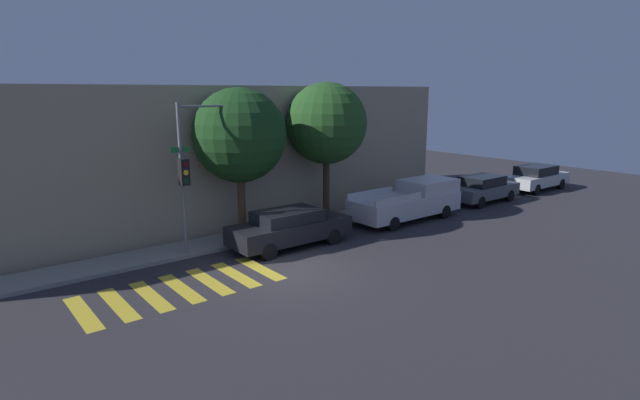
{
  "coord_description": "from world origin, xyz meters",
  "views": [
    {
      "loc": [
        -8.74,
        -12.62,
        5.73
      ],
      "look_at": [
        2.96,
        2.1,
        1.6
      ],
      "focal_mm": 28.0,
      "sensor_mm": 36.0,
      "label": 1
    }
  ],
  "objects": [
    {
      "name": "ground_plane",
      "position": [
        0.0,
        0.0,
        0.0
      ],
      "size": [
        60.0,
        60.0,
        0.0
      ],
      "primitive_type": "plane",
      "color": "#2D2B30"
    },
    {
      "name": "sedan_middle",
      "position": [
        13.82,
        2.1,
        0.73
      ],
      "size": [
        4.24,
        1.75,
        1.4
      ],
      "color": "#4C5156",
      "rests_on": "ground"
    },
    {
      "name": "sedan_far_end",
      "position": [
        19.22,
        2.1,
        0.75
      ],
      "size": [
        4.53,
        1.82,
        1.45
      ],
      "color": "#B7BABF",
      "rests_on": "ground"
    },
    {
      "name": "traffic_light_pole",
      "position": [
        -1.48,
        3.37,
        3.51
      ],
      "size": [
        2.69,
        0.56,
        5.36
      ],
      "color": "slate",
      "rests_on": "ground"
    },
    {
      "name": "sidewalk",
      "position": [
        0.0,
        4.04,
        0.07
      ],
      "size": [
        26.0,
        1.69,
        0.14
      ],
      "primitive_type": "cube",
      "color": "gray",
      "rests_on": "ground"
    },
    {
      "name": "tree_midblock",
      "position": [
        5.01,
        4.24,
        4.34
      ],
      "size": [
        3.53,
        3.53,
        6.12
      ],
      "color": "#42301E",
      "rests_on": "ground"
    },
    {
      "name": "crosswalk",
      "position": [
        -3.34,
        0.8,
        0.0
      ],
      "size": [
        5.89,
        2.6,
        0.0
      ],
      "color": "gold",
      "rests_on": "ground"
    },
    {
      "name": "pickup_truck",
      "position": [
        8.18,
        2.1,
        0.87
      ],
      "size": [
        5.52,
        1.98,
        1.71
      ],
      "color": "#BCBCC1",
      "rests_on": "ground"
    },
    {
      "name": "building_row",
      "position": [
        0.0,
        8.29,
        2.97
      ],
      "size": [
        26.0,
        6.0,
        5.94
      ],
      "primitive_type": "cube",
      "color": "gray",
      "rests_on": "ground"
    },
    {
      "name": "tree_near_corner",
      "position": [
        0.72,
        4.24,
        4.05
      ],
      "size": [
        3.61,
        3.61,
        5.87
      ],
      "color": "#4C3823",
      "rests_on": "ground"
    },
    {
      "name": "sedan_near_corner",
      "position": [
        1.51,
        2.1,
        0.75
      ],
      "size": [
        4.67,
        1.75,
        1.42
      ],
      "color": "black",
      "rests_on": "ground"
    }
  ]
}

